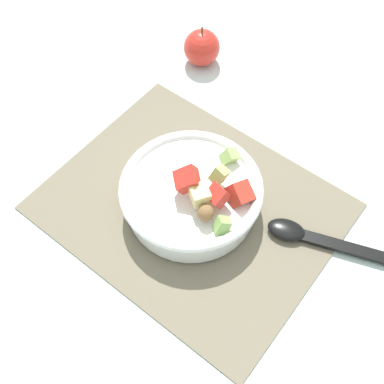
% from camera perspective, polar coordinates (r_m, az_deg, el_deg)
% --- Properties ---
extents(ground_plane, '(2.40, 2.40, 0.00)m').
position_cam_1_polar(ground_plane, '(0.77, -0.10, -1.74)').
color(ground_plane, silver).
extents(placemat, '(0.43, 0.34, 0.01)m').
position_cam_1_polar(placemat, '(0.77, -0.10, -1.63)').
color(placemat, '#756B56').
rests_on(placemat, ground_plane).
extents(salad_bowl, '(0.21, 0.21, 0.10)m').
position_cam_1_polar(salad_bowl, '(0.74, 0.10, -0.32)').
color(salad_bowl, white).
rests_on(salad_bowl, placemat).
extents(serving_spoon, '(0.22, 0.10, 0.01)m').
position_cam_1_polar(serving_spoon, '(0.75, 14.22, -5.25)').
color(serving_spoon, black).
rests_on(serving_spoon, placemat).
extents(whole_apple, '(0.07, 0.07, 0.08)m').
position_cam_1_polar(whole_apple, '(0.96, 1.14, 16.35)').
color(whole_apple, red).
rests_on(whole_apple, ground_plane).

